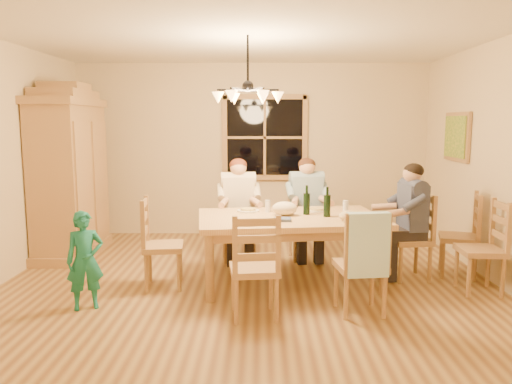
{
  "coord_description": "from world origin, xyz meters",
  "views": [
    {
      "loc": [
        0.14,
        -5.41,
        1.79
      ],
      "look_at": [
        0.09,
        0.1,
        1.02
      ],
      "focal_mm": 35.0,
      "sensor_mm": 36.0,
      "label": 1
    }
  ],
  "objects_px": {
    "chair_near_left": "(254,285)",
    "wine_bottle_a": "(307,200)",
    "chandelier": "(248,95)",
    "child": "(85,260)",
    "armoire": "(70,177)",
    "chair_end_right": "(409,253)",
    "chair_far_left": "(239,238)",
    "dining_table": "(290,225)",
    "chair_near_right": "(360,281)",
    "chair_spare_front": "(479,264)",
    "chair_spare_back": "(458,250)",
    "chair_end_left": "(164,260)",
    "adult_woman": "(238,197)",
    "adult_slate_man": "(411,207)",
    "adult_plaid_man": "(307,196)",
    "wine_bottle_b": "(327,202)",
    "chair_far_right": "(306,236)"
  },
  "relations": [
    {
      "from": "chair_near_left",
      "to": "wine_bottle_a",
      "type": "distance_m",
      "value": 1.39
    },
    {
      "from": "chandelier",
      "to": "child",
      "type": "xyz_separation_m",
      "value": [
        -1.55,
        -0.79,
        -1.6
      ]
    },
    {
      "from": "armoire",
      "to": "chair_end_right",
      "type": "xyz_separation_m",
      "value": [
        4.27,
        -1.03,
        -0.75
      ]
    },
    {
      "from": "chandelier",
      "to": "chair_far_left",
      "type": "bearing_deg",
      "value": 99.33
    },
    {
      "from": "dining_table",
      "to": "chair_near_right",
      "type": "height_order",
      "value": "chair_near_right"
    },
    {
      "from": "chair_spare_front",
      "to": "chair_spare_back",
      "type": "distance_m",
      "value": 0.59
    },
    {
      "from": "chair_end_left",
      "to": "child",
      "type": "relative_size",
      "value": 1.04
    },
    {
      "from": "chair_near_left",
      "to": "adult_woman",
      "type": "xyz_separation_m",
      "value": [
        -0.23,
        1.88,
        0.54
      ]
    },
    {
      "from": "adult_slate_man",
      "to": "child",
      "type": "distance_m",
      "value": 3.55
    },
    {
      "from": "chandelier",
      "to": "adult_woman",
      "type": "xyz_separation_m",
      "value": [
        -0.15,
        0.89,
        -1.24
      ]
    },
    {
      "from": "chair_end_left",
      "to": "adult_slate_man",
      "type": "xyz_separation_m",
      "value": [
        2.76,
        0.34,
        0.54
      ]
    },
    {
      "from": "child",
      "to": "chair_spare_back",
      "type": "height_order",
      "value": "chair_spare_back"
    },
    {
      "from": "adult_plaid_man",
      "to": "wine_bottle_a",
      "type": "distance_m",
      "value": 0.89
    },
    {
      "from": "chandelier",
      "to": "wine_bottle_a",
      "type": "relative_size",
      "value": 2.33
    },
    {
      "from": "dining_table",
      "to": "chair_near_left",
      "type": "bearing_deg",
      "value": -110.96
    },
    {
      "from": "armoire",
      "to": "wine_bottle_b",
      "type": "xyz_separation_m",
      "value": [
        3.29,
        -1.22,
        -0.13
      ]
    },
    {
      "from": "adult_woman",
      "to": "dining_table",
      "type": "bearing_deg",
      "value": 117.9
    },
    {
      "from": "armoire",
      "to": "adult_slate_man",
      "type": "distance_m",
      "value": 4.39
    },
    {
      "from": "chair_end_right",
      "to": "wine_bottle_b",
      "type": "xyz_separation_m",
      "value": [
        -0.98,
        -0.19,
        0.62
      ]
    },
    {
      "from": "adult_slate_man",
      "to": "wine_bottle_b",
      "type": "relative_size",
      "value": 2.65
    },
    {
      "from": "chair_near_left",
      "to": "chair_spare_front",
      "type": "xyz_separation_m",
      "value": [
        2.37,
        0.7,
        0.0
      ]
    },
    {
      "from": "child",
      "to": "chair_spare_front",
      "type": "relative_size",
      "value": 0.97
    },
    {
      "from": "chair_near_right",
      "to": "chair_end_left",
      "type": "xyz_separation_m",
      "value": [
        -1.99,
        0.71,
        0.0
      ]
    },
    {
      "from": "chair_near_right",
      "to": "wine_bottle_b",
      "type": "bearing_deg",
      "value": 96.73
    },
    {
      "from": "chandelier",
      "to": "child",
      "type": "height_order",
      "value": "chandelier"
    },
    {
      "from": "wine_bottle_a",
      "to": "child",
      "type": "bearing_deg",
      "value": -157.51
    },
    {
      "from": "dining_table",
      "to": "wine_bottle_a",
      "type": "height_order",
      "value": "wine_bottle_a"
    },
    {
      "from": "wine_bottle_a",
      "to": "adult_slate_man",
      "type": "bearing_deg",
      "value": 3.0
    },
    {
      "from": "adult_woman",
      "to": "wine_bottle_a",
      "type": "relative_size",
      "value": 2.65
    },
    {
      "from": "adult_plaid_man",
      "to": "chair_spare_front",
      "type": "xyz_separation_m",
      "value": [
        1.71,
        -1.29,
        -0.54
      ]
    },
    {
      "from": "chair_far_right",
      "to": "wine_bottle_a",
      "type": "xyz_separation_m",
      "value": [
        -0.08,
        -0.88,
        0.62
      ]
    },
    {
      "from": "chandelier",
      "to": "adult_slate_man",
      "type": "relative_size",
      "value": 0.88
    },
    {
      "from": "chandelier",
      "to": "chair_far_right",
      "type": "xyz_separation_m",
      "value": [
        0.74,
        1.0,
        -1.77
      ]
    },
    {
      "from": "armoire",
      "to": "dining_table",
      "type": "bearing_deg",
      "value": -22.48
    },
    {
      "from": "wine_bottle_b",
      "to": "chair_near_left",
      "type": "bearing_deg",
      "value": -128.9
    },
    {
      "from": "adult_slate_man",
      "to": "chair_spare_front",
      "type": "height_order",
      "value": "adult_slate_man"
    },
    {
      "from": "wine_bottle_b",
      "to": "child",
      "type": "distance_m",
      "value": 2.58
    },
    {
      "from": "chair_far_left",
      "to": "chair_near_right",
      "type": "bearing_deg",
      "value": 117.9
    },
    {
      "from": "chandelier",
      "to": "armoire",
      "type": "distance_m",
      "value": 2.89
    },
    {
      "from": "armoire",
      "to": "chair_near_right",
      "type": "relative_size",
      "value": 2.32
    },
    {
      "from": "chair_far_left",
      "to": "adult_slate_man",
      "type": "height_order",
      "value": "adult_slate_man"
    },
    {
      "from": "chair_near_right",
      "to": "adult_woman",
      "type": "distance_m",
      "value": 2.21
    },
    {
      "from": "adult_plaid_man",
      "to": "child",
      "type": "height_order",
      "value": "adult_plaid_man"
    },
    {
      "from": "chair_end_right",
      "to": "chandelier",
      "type": "bearing_deg",
      "value": 88.77
    },
    {
      "from": "adult_woman",
      "to": "adult_plaid_man",
      "type": "bearing_deg",
      "value": -180.0
    },
    {
      "from": "adult_woman",
      "to": "chair_spare_front",
      "type": "height_order",
      "value": "adult_woman"
    },
    {
      "from": "chair_end_right",
      "to": "chair_spare_front",
      "type": "bearing_deg",
      "value": -134.7
    },
    {
      "from": "armoire",
      "to": "chair_far_right",
      "type": "xyz_separation_m",
      "value": [
        3.16,
        -0.21,
        -0.75
      ]
    },
    {
      "from": "chair_far_left",
      "to": "adult_plaid_man",
      "type": "height_order",
      "value": "adult_plaid_man"
    },
    {
      "from": "chair_near_right",
      "to": "chair_spare_back",
      "type": "bearing_deg",
      "value": 33.32
    }
  ]
}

